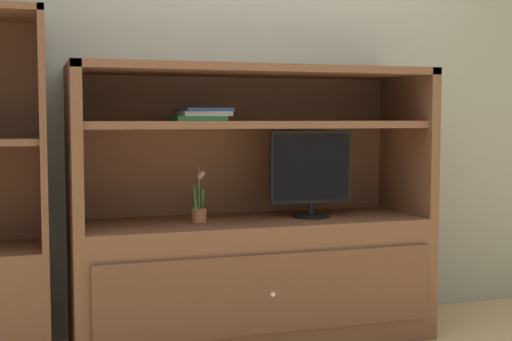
{
  "coord_description": "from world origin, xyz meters",
  "views": [
    {
      "loc": [
        -1.07,
        -2.95,
        1.13
      ],
      "look_at": [
        0.0,
        0.35,
        0.87
      ],
      "focal_mm": 49.42,
      "sensor_mm": 36.0,
      "label": 1
    }
  ],
  "objects_px": {
    "media_console": "(253,252)",
    "magazine_stack": "(202,115)",
    "potted_plant": "(199,210)",
    "tv_monitor": "(311,172)"
  },
  "relations": [
    {
      "from": "media_console",
      "to": "magazine_stack",
      "type": "xyz_separation_m",
      "value": [
        -0.26,
        0.0,
        0.69
      ]
    },
    {
      "from": "media_console",
      "to": "potted_plant",
      "type": "bearing_deg",
      "value": -179.51
    },
    {
      "from": "media_console",
      "to": "potted_plant",
      "type": "height_order",
      "value": "media_console"
    },
    {
      "from": "media_console",
      "to": "potted_plant",
      "type": "xyz_separation_m",
      "value": [
        -0.28,
        -0.0,
        0.23
      ]
    },
    {
      "from": "media_console",
      "to": "magazine_stack",
      "type": "relative_size",
      "value": 6.06
    },
    {
      "from": "media_console",
      "to": "tv_monitor",
      "type": "xyz_separation_m",
      "value": [
        0.31,
        -0.02,
        0.4
      ]
    },
    {
      "from": "media_console",
      "to": "magazine_stack",
      "type": "bearing_deg",
      "value": 179.35
    },
    {
      "from": "tv_monitor",
      "to": "magazine_stack",
      "type": "height_order",
      "value": "magazine_stack"
    },
    {
      "from": "tv_monitor",
      "to": "magazine_stack",
      "type": "bearing_deg",
      "value": 177.48
    },
    {
      "from": "potted_plant",
      "to": "tv_monitor",
      "type": "bearing_deg",
      "value": -1.93
    }
  ]
}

